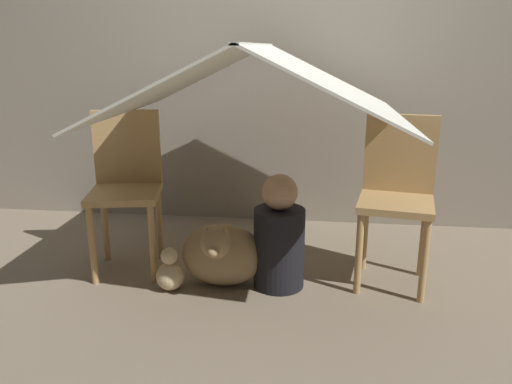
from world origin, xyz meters
TOP-DOWN VIEW (x-y plane):
  - ground_plane at (0.00, 0.00)m, footprint 8.80×8.80m
  - wall_back at (0.00, 1.09)m, footprint 7.00×0.05m
  - chair_left at (-0.73, 0.19)m, footprint 0.43×0.43m
  - chair_right at (0.72, 0.19)m, footprint 0.43×0.43m
  - sheet_canopy at (0.00, 0.13)m, footprint 1.43×1.33m
  - person_front at (0.13, 0.04)m, footprint 0.26×0.26m
  - dog at (-0.16, -0.00)m, footprint 0.43×0.39m
  - plush_toy at (-0.42, -0.07)m, footprint 0.15×0.15m

SIDE VIEW (x-z plane):
  - ground_plane at x=0.00m, z-range 0.00..0.00m
  - plush_toy at x=-0.42m, z-range -0.02..0.21m
  - dog at x=-0.16m, z-range -0.02..0.38m
  - person_front at x=0.13m, z-range -0.04..0.56m
  - chair_left at x=-0.73m, z-range 0.05..0.93m
  - chair_right at x=0.72m, z-range 0.05..0.93m
  - sheet_canopy at x=0.00m, z-range 0.87..1.23m
  - wall_back at x=0.00m, z-range 0.00..2.50m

